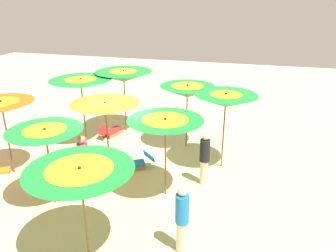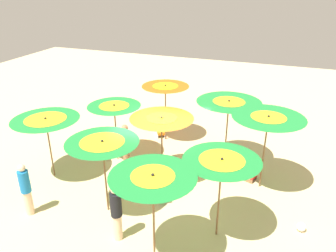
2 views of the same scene
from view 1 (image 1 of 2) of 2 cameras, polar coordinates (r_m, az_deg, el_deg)
ground at (r=11.21m, az=-8.30°, el=-7.26°), size 36.38×36.38×0.04m
beach_umbrella_0 at (r=13.38m, az=-7.53°, el=8.36°), size 2.24×2.24×2.57m
beach_umbrella_1 at (r=12.62m, az=-14.58°, el=6.98°), size 2.26×2.26×2.51m
beach_umbrella_2 at (r=11.12m, az=-26.42°, el=2.90°), size 1.91×1.91×2.43m
beach_umbrella_3 at (r=11.86m, az=3.30°, el=5.89°), size 1.94×1.94×2.39m
beach_umbrella_4 at (r=10.35m, az=-10.59°, el=2.93°), size 2.06×2.06×2.34m
beach_umbrella_5 at (r=9.03m, az=-20.10°, el=-1.51°), size 1.92×1.92×2.23m
beach_umbrella_6 at (r=10.47m, az=9.77°, el=4.27°), size 1.95×1.95×2.54m
beach_umbrella_7 at (r=8.85m, az=-0.45°, el=-0.18°), size 2.04×2.04×2.35m
beach_umbrella_8 at (r=6.99m, az=-14.67°, el=-8.35°), size 2.21×2.21×2.21m
lounger_0 at (r=13.60m, az=-9.61°, el=-0.83°), size 0.71×1.18×0.59m
lounger_1 at (r=11.04m, az=-5.78°, el=-6.29°), size 1.23×0.87×0.58m
beachgoer_0 at (r=9.94m, az=6.23°, el=-5.41°), size 0.30×0.30×1.65m
beachgoer_1 at (r=7.49m, az=2.40°, el=-15.42°), size 0.30×0.30×1.66m
beachgoer_2 at (r=9.72m, az=-14.08°, el=-6.20°), size 0.30×0.30×1.77m
beach_ball at (r=14.69m, az=1.25°, el=0.92°), size 0.26×0.26×0.26m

